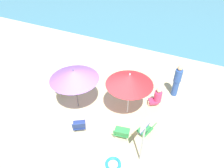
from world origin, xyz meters
TOP-DOWN VIEW (x-y plane):
  - ground_plane at (0.00, 0.00)m, footprint 40.00×40.00m
  - sea_water at (0.00, 14.78)m, footprint 40.00×16.00m
  - umbrella_red at (1.16, 1.21)m, footprint 1.82×1.82m
  - umbrella_purple at (-0.93, 0.63)m, footprint 1.97×1.97m
  - beach_chair_a at (1.46, -0.13)m, footprint 0.65×0.63m
  - beach_chair_b at (-0.12, -0.51)m, footprint 0.71×0.74m
  - beach_chair_c at (2.28, 0.40)m, footprint 0.64×0.66m
  - beach_chair_d at (-2.20, 1.04)m, footprint 0.58×0.63m
  - person_a at (2.68, 3.21)m, footprint 0.33×0.33m
  - person_b at (2.10, 2.17)m, footprint 0.56×0.49m
  - warning_sign at (2.39, -0.65)m, footprint 0.14×0.51m
  - swim_ring at (1.65, -1.22)m, footprint 0.54×0.54m

SIDE VIEW (x-z plane):
  - ground_plane at x=0.00m, z-range 0.00..0.00m
  - sea_water at x=0.00m, z-range 0.00..0.01m
  - swim_ring at x=1.65m, z-range 0.00..0.10m
  - beach_chair_d at x=-2.20m, z-range 0.02..0.57m
  - beach_chair_b at x=-0.12m, z-range -0.01..0.65m
  - beach_chair_a at x=1.46m, z-range 0.03..0.65m
  - beach_chair_c at x=2.28m, z-range 0.02..0.70m
  - person_b at x=2.10m, z-range -0.01..0.94m
  - person_a at x=2.68m, z-range 0.00..1.60m
  - warning_sign at x=2.39m, z-range 0.31..2.31m
  - umbrella_purple at x=-0.93m, z-range 0.71..2.65m
  - umbrella_red at x=1.16m, z-range 0.74..2.77m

